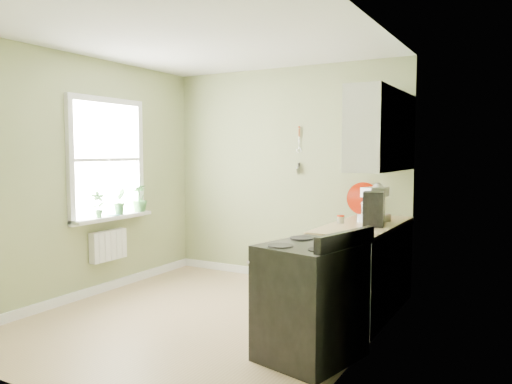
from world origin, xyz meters
The scene contains 21 objects.
floor centered at (0.00, 0.00, -0.01)m, with size 3.20×3.60×0.02m, color tan.
ceiling centered at (0.00, 0.00, 2.71)m, with size 3.20×3.60×0.02m, color white.
wall_back centered at (0.00, 1.81, 1.35)m, with size 3.20×0.02×2.70m, color #97A06D.
wall_left centered at (-1.61, 0.00, 1.35)m, with size 0.02×3.60×2.70m, color #97A06D.
wall_right centered at (1.61, 0.00, 1.35)m, with size 0.02×3.60×2.70m, color #97A06D.
base_cabinets centered at (1.30, 1.00, 0.43)m, with size 0.60×1.60×0.87m, color silver.
countertop centered at (1.29, 1.00, 0.89)m, with size 0.64×1.60×0.04m, color tan.
upper_cabinets centered at (1.43, 1.10, 1.85)m, with size 0.35×1.40×0.80m, color silver.
window centered at (-1.58, 0.30, 1.55)m, with size 0.06×1.14×1.44m.
window_sill centered at (-1.51, 0.30, 0.88)m, with size 0.18×1.14×0.04m, color white.
radiator centered at (-1.54, 0.25, 0.55)m, with size 0.12×0.50×0.35m, color white.
wall_utensils centered at (0.20, 1.78, 1.56)m, with size 0.02×0.14×0.58m.
stove centered at (1.28, -0.35, 0.47)m, with size 0.81×0.87×1.04m.
stand_mixer centered at (1.33, 1.21, 1.08)m, with size 0.30×0.37×0.40m.
kettle centered at (1.08, 1.72, 1.01)m, with size 0.19×0.11×0.19m.
coffee_maker centered at (1.41, 0.88, 1.07)m, with size 0.23×0.25×0.34m.
red_tray centered at (1.05, 1.72, 1.10)m, with size 0.38×0.38×0.02m, color red.
jar centered at (1.06, 0.92, 0.95)m, with size 0.08×0.08×0.08m.
plant_a centered at (-1.50, 0.07, 1.05)m, with size 0.16×0.11×0.30m, color #3C7137.
plant_b centered at (-1.50, 0.40, 1.06)m, with size 0.17×0.14×0.31m, color #3C7137.
plant_c centered at (-1.50, 0.75, 1.07)m, with size 0.18×0.18×0.33m, color #3C7137.
Camera 1 is at (2.79, -3.92, 1.63)m, focal length 35.00 mm.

